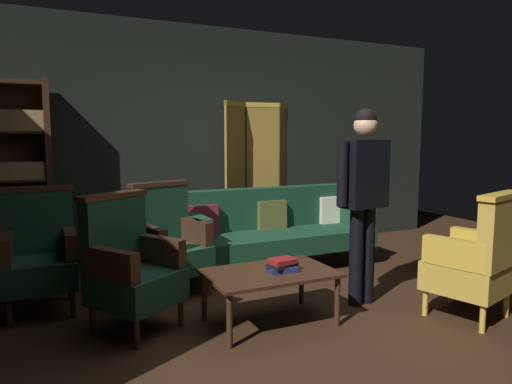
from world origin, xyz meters
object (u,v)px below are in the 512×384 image
(folding_screen, at_px, (289,172))
(book_red_leather, at_px, (282,261))
(armchair_gilt_accent, at_px, (476,260))
(standing_figure, at_px, (364,188))
(velvet_couch, at_px, (275,227))
(coffee_table, at_px, (270,277))
(armchair_wing_far, at_px, (39,253))
(armchair_wing_right, at_px, (169,242))
(bookshelf, at_px, (4,176))
(book_navy_cloth, at_px, (282,269))
(potted_plant, at_px, (118,236))
(book_black_cloth, at_px, (282,265))
(armchair_wing_left, at_px, (130,266))

(folding_screen, height_order, book_red_leather, folding_screen)
(armchair_gilt_accent, distance_m, standing_figure, 1.05)
(velvet_couch, xyz_separation_m, standing_figure, (0.14, -1.37, 0.57))
(coffee_table, relative_size, armchair_wing_far, 0.96)
(velvet_couch, height_order, armchair_wing_right, armchair_wing_right)
(bookshelf, height_order, book_navy_cloth, bookshelf)
(velvet_couch, xyz_separation_m, armchair_gilt_accent, (0.75, -2.04, 0.04))
(bookshelf, height_order, armchair_gilt_accent, bookshelf)
(coffee_table, bearing_deg, folding_screen, 57.91)
(book_navy_cloth, bearing_deg, coffee_table, 162.20)
(potted_plant, bearing_deg, armchair_wing_right, -62.89)
(velvet_couch, height_order, armchair_wing_far, armchair_wing_far)
(velvet_couch, height_order, standing_figure, standing_figure)
(standing_figure, height_order, potted_plant, standing_figure)
(book_black_cloth, bearing_deg, book_red_leather, -90.00)
(coffee_table, height_order, book_red_leather, book_red_leather)
(armchair_wing_left, bearing_deg, armchair_gilt_accent, -21.27)
(book_navy_cloth, bearing_deg, bookshelf, 132.48)
(standing_figure, bearing_deg, armchair_wing_right, 145.25)
(book_black_cloth, bearing_deg, potted_plant, 118.58)
(armchair_wing_left, distance_m, potted_plant, 1.39)
(folding_screen, bearing_deg, book_black_cloth, -120.15)
(armchair_wing_far, bearing_deg, folding_screen, 22.57)
(folding_screen, distance_m, bookshelf, 3.42)
(armchair_wing_far, height_order, standing_figure, standing_figure)
(armchair_gilt_accent, height_order, book_black_cloth, armchair_gilt_accent)
(potted_plant, height_order, book_red_leather, potted_plant)
(armchair_wing_right, height_order, book_red_leather, armchair_wing_right)
(bookshelf, relative_size, coffee_table, 2.05)
(book_red_leather, bearing_deg, armchair_wing_left, 160.00)
(folding_screen, distance_m, armchair_wing_right, 2.47)
(bookshelf, xyz_separation_m, standing_figure, (2.84, -2.11, -0.04))
(armchair_wing_right, relative_size, standing_figure, 0.61)
(standing_figure, bearing_deg, armchair_gilt_accent, -47.71)
(folding_screen, bearing_deg, potted_plant, -164.95)
(bookshelf, distance_m, armchair_gilt_accent, 4.46)
(velvet_couch, xyz_separation_m, armchair_wing_left, (-1.79, -1.05, 0.04))
(armchair_wing_far, xyz_separation_m, book_red_leather, (1.71, -1.12, 0.01))
(folding_screen, distance_m, velvet_couch, 1.31)
(coffee_table, height_order, standing_figure, standing_figure)
(armchair_wing_right, xyz_separation_m, potted_plant, (-0.36, 0.69, -0.05))
(folding_screen, relative_size, book_black_cloth, 9.20)
(book_red_leather, bearing_deg, armchair_gilt_accent, -22.22)
(armchair_wing_far, height_order, book_navy_cloth, armchair_wing_far)
(bookshelf, relative_size, book_black_cloth, 8.99)
(bookshelf, relative_size, book_navy_cloth, 9.24)
(standing_figure, bearing_deg, bookshelf, 143.40)
(velvet_couch, relative_size, book_black_cloth, 9.30)
(potted_plant, xyz_separation_m, book_black_cloth, (0.97, -1.78, 0.03))
(armchair_wing_right, distance_m, standing_figure, 1.84)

